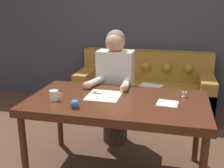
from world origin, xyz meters
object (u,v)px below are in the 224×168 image
object	(u,v)px
scissors	(99,94)
mug	(54,95)
pin_cushion	(75,104)
person	(115,88)
dining_table	(117,107)
couch	(144,91)
thread_spool	(184,94)

from	to	relation	value
scissors	mug	world-z (taller)	mug
scissors	pin_cushion	xyz separation A→B (m)	(-0.09, -0.39, 0.03)
person	pin_cushion	distance (m)	0.91
dining_table	pin_cushion	xyz separation A→B (m)	(-0.29, -0.28, 0.10)
mug	pin_cushion	bearing A→B (deg)	-28.68
couch	thread_spool	bearing A→B (deg)	-69.45
scissors	pin_cushion	size ratio (longest dim) A/B	3.30
couch	scissors	world-z (taller)	couch
person	couch	bearing A→B (deg)	78.05
pin_cushion	scissors	bearing A→B (deg)	76.78
couch	thread_spool	size ratio (longest dim) A/B	42.30
dining_table	pin_cushion	world-z (taller)	pin_cushion
couch	pin_cushion	bearing A→B (deg)	-100.40
pin_cushion	mug	bearing A→B (deg)	151.32
dining_table	couch	world-z (taller)	couch
dining_table	mug	distance (m)	0.56
person	mug	size ratio (longest dim) A/B	11.41
person	pin_cushion	bearing A→B (deg)	-98.64
dining_table	person	size ratio (longest dim) A/B	1.24
dining_table	couch	bearing A→B (deg)	87.97
mug	person	bearing A→B (deg)	63.49
person	mug	distance (m)	0.86
mug	scissors	bearing A→B (deg)	37.87
person	pin_cushion	size ratio (longest dim) A/B	18.03
scissors	mug	xyz separation A→B (m)	(-0.33, -0.26, 0.04)
couch	thread_spool	world-z (taller)	couch
dining_table	thread_spool	distance (m)	0.63
couch	scissors	distance (m)	1.58
scissors	couch	bearing A→B (deg)	80.34
couch	mug	xyz separation A→B (m)	(-0.59, -1.76, 0.47)
dining_table	scissors	xyz separation A→B (m)	(-0.20, 0.11, 0.07)
dining_table	scissors	distance (m)	0.24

